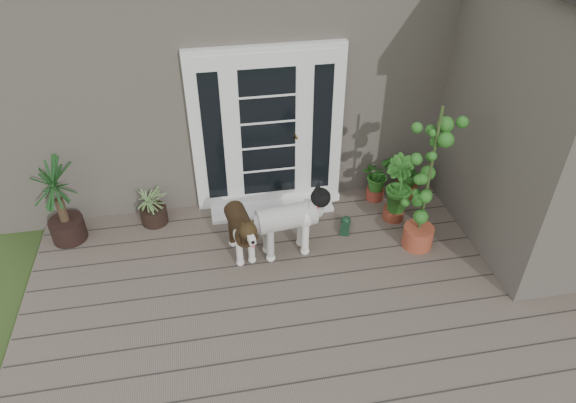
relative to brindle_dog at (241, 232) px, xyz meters
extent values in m
cube|color=#6B5B4C|center=(0.68, -1.20, -0.39)|extent=(6.20, 4.60, 0.12)
cube|color=#665E54|center=(0.68, 3.05, 1.10)|extent=(7.40, 4.00, 3.10)
cube|color=#665E54|center=(3.58, -0.10, 1.10)|extent=(1.60, 2.40, 3.10)
cube|color=white|center=(0.48, 1.00, 0.74)|extent=(1.90, 0.14, 2.15)
cube|color=white|center=(0.48, 0.80, -0.31)|extent=(1.60, 0.40, 0.05)
imported|color=#2E651D|center=(1.91, 0.80, -0.07)|extent=(0.58, 0.58, 0.53)
imported|color=#2C611B|center=(2.00, 0.33, 0.00)|extent=(0.53, 0.53, 0.67)
imported|color=#1B5919|center=(2.34, 0.80, -0.08)|extent=(0.46, 0.46, 0.51)
camera|label=1|loc=(-0.29, -4.61, 3.80)|focal=32.06mm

